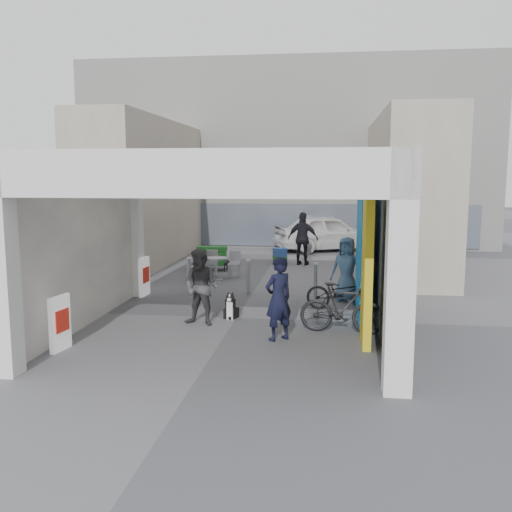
# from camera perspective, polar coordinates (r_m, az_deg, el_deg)

# --- Properties ---
(ground) EXTENTS (90.00, 90.00, 0.00)m
(ground) POSITION_cam_1_polar(r_m,az_deg,el_deg) (12.64, -1.98, -6.21)
(ground) COLOR #5D5C62
(ground) RESTS_ON ground
(arcade_canopy) EXTENTS (6.40, 6.45, 6.40)m
(arcade_canopy) POSITION_cam_1_polar(r_m,az_deg,el_deg) (11.38, -0.02, 3.96)
(arcade_canopy) COLOR silver
(arcade_canopy) RESTS_ON ground
(far_building) EXTENTS (18.00, 4.08, 8.00)m
(far_building) POSITION_cam_1_polar(r_m,az_deg,el_deg) (26.16, 3.02, 10.05)
(far_building) COLOR silver
(far_building) RESTS_ON ground
(plaza_bldg_left) EXTENTS (2.00, 9.00, 5.00)m
(plaza_bldg_left) POSITION_cam_1_polar(r_m,az_deg,el_deg) (20.63, -11.06, 6.27)
(plaza_bldg_left) COLOR #AAA28D
(plaza_bldg_left) RESTS_ON ground
(plaza_bldg_right) EXTENTS (2.00, 9.00, 5.00)m
(plaza_bldg_right) POSITION_cam_1_polar(r_m,az_deg,el_deg) (19.74, 14.72, 6.07)
(plaza_bldg_right) COLOR #AAA28D
(plaza_bldg_right) RESTS_ON ground
(bollard_left) EXTENTS (0.09, 0.09, 0.93)m
(bollard_left) POSITION_cam_1_polar(r_m,az_deg,el_deg) (15.34, -6.71, -1.92)
(bollard_left) COLOR #989BA1
(bollard_left) RESTS_ON ground
(bollard_center) EXTENTS (0.09, 0.09, 0.90)m
(bollard_center) POSITION_cam_1_polar(r_m,az_deg,el_deg) (14.99, -0.78, -2.14)
(bollard_center) COLOR #989BA1
(bollard_center) RESTS_ON ground
(bollard_right) EXTENTS (0.09, 0.09, 0.88)m
(bollard_right) POSITION_cam_1_polar(r_m,az_deg,el_deg) (14.69, 5.99, -2.45)
(bollard_right) COLOR #989BA1
(bollard_right) RESTS_ON ground
(advert_board_near) EXTENTS (0.17, 0.56, 1.00)m
(advert_board_near) POSITION_cam_1_polar(r_m,az_deg,el_deg) (10.83, -19.00, -6.35)
(advert_board_near) COLOR white
(advert_board_near) RESTS_ON ground
(advert_board_far) EXTENTS (0.14, 0.55, 1.00)m
(advert_board_far) POSITION_cam_1_polar(r_m,az_deg,el_deg) (15.08, -11.10, -2.02)
(advert_board_far) COLOR white
(advert_board_far) RESTS_ON ground
(cafe_set) EXTENTS (1.35, 1.09, 0.82)m
(cafe_set) POSITION_cam_1_polar(r_m,az_deg,el_deg) (17.33, -4.15, -1.30)
(cafe_set) COLOR #9E9EA3
(cafe_set) RESTS_ON ground
(produce_stand) EXTENTS (1.16, 0.63, 0.77)m
(produce_stand) POSITION_cam_1_polar(r_m,az_deg,el_deg) (18.85, -4.50, -0.49)
(produce_stand) COLOR black
(produce_stand) RESTS_ON ground
(crate_stack) EXTENTS (0.53, 0.47, 0.56)m
(crate_stack) POSITION_cam_1_polar(r_m,az_deg,el_deg) (20.08, 2.41, 0.00)
(crate_stack) COLOR #195819
(crate_stack) RESTS_ON ground
(border_collie) EXTENTS (0.23, 0.44, 0.61)m
(border_collie) POSITION_cam_1_polar(r_m,az_deg,el_deg) (12.50, -2.55, -5.22)
(border_collie) COLOR black
(border_collie) RESTS_ON ground
(man_with_dog) EXTENTS (0.70, 0.67, 1.61)m
(man_with_dog) POSITION_cam_1_polar(r_m,az_deg,el_deg) (10.82, 2.26, -4.30)
(man_with_dog) COLOR black
(man_with_dog) RESTS_ON ground
(man_back_turned) EXTENTS (0.89, 0.76, 1.61)m
(man_back_turned) POSITION_cam_1_polar(r_m,az_deg,el_deg) (11.95, -5.50, -3.13)
(man_back_turned) COLOR #3C3C3E
(man_back_turned) RESTS_ON ground
(man_elderly) EXTENTS (0.92, 0.76, 1.61)m
(man_elderly) POSITION_cam_1_polar(r_m,az_deg,el_deg) (14.30, 9.05, -1.31)
(man_elderly) COLOR #4F749A
(man_elderly) RESTS_ON ground
(man_crates) EXTENTS (1.15, 0.68, 1.84)m
(man_crates) POSITION_cam_1_polar(r_m,az_deg,el_deg) (19.84, 4.72, 1.74)
(man_crates) COLOR black
(man_crates) RESTS_ON ground
(bicycle_front) EXTENTS (1.76, 1.00, 0.87)m
(bicycle_front) POSITION_cam_1_polar(r_m,az_deg,el_deg) (13.26, 8.53, -3.67)
(bicycle_front) COLOR black
(bicycle_front) RESTS_ON ground
(bicycle_rear) EXTENTS (1.74, 0.67, 1.02)m
(bicycle_rear) POSITION_cam_1_polar(r_m,az_deg,el_deg) (11.47, 8.63, -5.17)
(bicycle_rear) COLOR black
(bicycle_rear) RESTS_ON ground
(white_van) EXTENTS (4.71, 3.35, 1.49)m
(white_van) POSITION_cam_1_polar(r_m,az_deg,el_deg) (23.70, 7.17, 2.33)
(white_van) COLOR silver
(white_van) RESTS_ON ground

